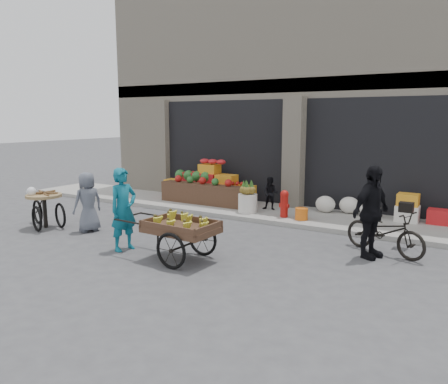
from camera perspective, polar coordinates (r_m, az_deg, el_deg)
The scene contains 15 objects.
ground at distance 8.71m, azimuth -3.78°, elevation -8.26°, with size 80.00×80.00×0.00m, color #424244.
sidewalk at distance 12.16m, azimuth 7.34°, elevation -2.84°, with size 18.00×2.20×0.12m, color gray.
building at distance 15.58m, azimuth 13.61°, elevation 11.94°, with size 14.00×6.45×7.00m.
fruit_display at distance 13.46m, azimuth -1.82°, elevation 1.09°, with size 3.10×1.12×1.24m.
pineapple_bin at distance 11.98m, azimuth 3.12°, elevation -1.46°, with size 0.52×0.52×0.50m, color silver.
fire_hydrant at distance 11.44m, azimuth 7.88°, elevation -1.38°, with size 0.22×0.22×0.71m.
orange_bucket at distance 11.26m, azimuth 10.09°, elevation -2.83°, with size 0.32×0.32×0.30m, color orange.
right_bay_goods at distance 11.90m, azimuth 20.17°, elevation -1.93°, with size 3.35×0.60×0.70m.
seated_person at distance 12.29m, azimuth 6.09°, elevation -0.19°, with size 0.45×0.35×0.93m, color black.
banana_cart at distance 8.27m, azimuth -5.92°, elevation -4.29°, with size 2.31×1.04×0.95m.
vendor_woman at distance 9.07m, azimuth -12.99°, elevation -2.23°, with size 0.62×0.40×1.69m, color #10647C.
tricycle_cart at distance 11.57m, azimuth -22.42°, elevation -1.59°, with size 1.46×1.06×0.95m.
vendor_grey at distance 10.81m, azimuth -17.37°, elevation -1.24°, with size 0.70×0.45×1.43m, color slate.
bicycle at distance 9.25m, azimuth 20.27°, elevation -4.88°, with size 0.60×1.72×0.90m, color black.
cyclist at distance 8.80m, azimuth 18.66°, elevation -2.50°, with size 1.05×0.44×1.80m, color black.
Camera 1 is at (4.76, -6.78, 2.67)m, focal length 35.00 mm.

